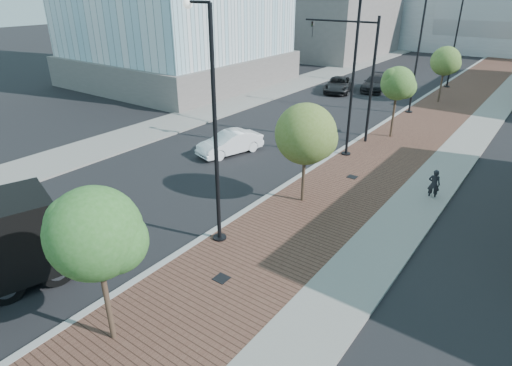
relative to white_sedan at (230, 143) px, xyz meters
The scene contains 22 objects.
sidewalk 23.68m from the white_sedan, 67.70° to the left, with size 7.00×140.00×0.12m, color #4C2D23.
concrete_strip 24.83m from the white_sedan, 61.92° to the left, with size 2.40×140.00×0.13m, color slate.
curb 22.59m from the white_sedan, 75.94° to the left, with size 0.30×140.00×0.14m, color gray.
west_sidewalk 23.16m from the white_sedan, 108.94° to the left, with size 4.00×140.00×0.12m, color slate.
white_sedan is the anchor object (origin of this frame).
dark_car_mid 19.81m from the white_sedan, 96.39° to the left, with size 2.35×5.10×1.42m, color black.
dark_car_far 22.45m from the white_sedan, 88.73° to the left, with size 2.08×5.12×1.48m, color black.
pedestrian 12.11m from the white_sedan, ahead, with size 0.56×0.37×1.55m, color black.
streetlight_1 10.70m from the white_sedan, 53.59° to the right, with size 1.44×0.56×9.21m.
streetlight_2 8.32m from the white_sedan, 32.68° to the left, with size 1.72×0.56×9.28m.
streetlight_3 17.37m from the white_sedan, 69.42° to the left, with size 1.44×0.56×9.21m.
streetlight_4 28.85m from the white_sedan, 77.70° to the left, with size 1.72×0.56×9.28m.
traffic_mast 9.64m from the white_sedan, 53.09° to the left, with size 5.09×0.20×8.00m.
tree_0 16.06m from the white_sedan, 63.13° to the right, with size 2.56×2.54×4.98m.
tree_1 8.25m from the white_sedan, 23.32° to the right, with size 2.82×2.82×4.91m.
tree_2 11.83m from the white_sedan, 51.38° to the left, with size 2.28×2.21×4.88m.
tree_3 22.31m from the white_sedan, 71.19° to the left, with size 2.51×2.49×4.95m.
tower_podium 23.17m from the white_sedan, 143.10° to the left, with size 19.00×19.00×3.00m, color #605956.
convention_center 67.20m from the white_sedan, 87.02° to the left, with size 50.00×30.00×50.00m.
commercial_block_nw 44.55m from the white_sedan, 109.11° to the left, with size 14.00×20.00×10.00m, color #655E5B.
utility_cover_1 12.82m from the white_sedan, 52.02° to the right, with size 0.50×0.50×0.02m, color black.
utility_cover_2 7.96m from the white_sedan, ahead, with size 0.50×0.50×0.02m, color black.
Camera 1 is at (10.65, -1.19, 9.60)m, focal length 29.80 mm.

